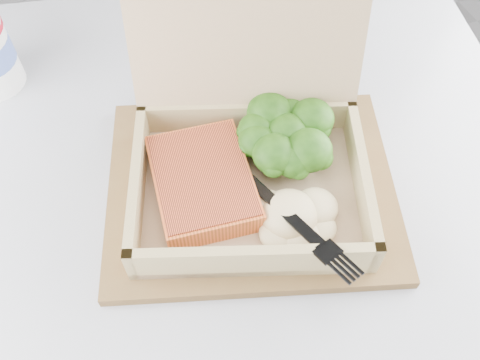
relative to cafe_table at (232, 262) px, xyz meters
name	(u,v)px	position (x,y,z in m)	size (l,w,h in m)	color
cafe_table	(232,262)	(0.00, 0.00, 0.00)	(0.89, 0.89, 0.71)	black
serving_tray	(251,188)	(0.02, -0.01, 0.19)	(0.31, 0.25, 0.01)	brown
takeout_container	(249,134)	(0.03, 0.02, 0.25)	(0.31, 0.31, 0.23)	#9D7E5E
salmon_fillet	(203,182)	(-0.03, 0.00, 0.22)	(0.10, 0.13, 0.03)	orange
broccoli_pile	(286,139)	(0.07, 0.01, 0.23)	(0.12, 0.12, 0.04)	#356E18
mashed_potatoes	(289,214)	(0.04, -0.07, 0.22)	(0.09, 0.08, 0.03)	#CEBE86
plastic_fork	(269,195)	(0.02, -0.05, 0.23)	(0.06, 0.16, 0.02)	black
receipt	(249,82)	(0.08, 0.15, 0.18)	(0.08, 0.15, 0.00)	white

